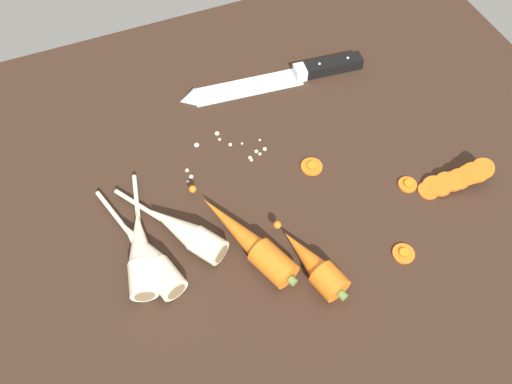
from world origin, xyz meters
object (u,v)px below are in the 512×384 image
(parsnip_mid_left, at_px, (148,256))
(carrot_slice_stray_near, at_px, (312,166))
(whole_carrot, at_px, (248,240))
(whole_carrot_second, at_px, (314,264))
(carrot_slice_stray_far, at_px, (404,253))
(chefs_knife, at_px, (270,80))
(parsnip_mid_right, at_px, (185,231))
(carrot_slice_stray_mid, at_px, (408,184))
(carrot_slice_stack, at_px, (456,179))
(parsnip_front, at_px, (141,252))

(parsnip_mid_left, bearing_deg, carrot_slice_stray_near, 12.60)
(whole_carrot, distance_m, whole_carrot_second, 0.10)
(whole_carrot, relative_size, parsnip_mid_left, 0.98)
(whole_carrot_second, xyz_separation_m, carrot_slice_stray_far, (0.14, -0.03, -0.02))
(chefs_knife, bearing_deg, parsnip_mid_right, -134.21)
(whole_carrot, bearing_deg, parsnip_mid_right, 148.30)
(carrot_slice_stray_mid, height_order, carrot_slice_stray_far, same)
(chefs_knife, distance_m, carrot_slice_stray_far, 0.40)
(carrot_slice_stack, bearing_deg, whole_carrot, 176.70)
(carrot_slice_stray_far, bearing_deg, chefs_knife, 96.19)
(whole_carrot_second, bearing_deg, carrot_slice_stray_far, -11.30)
(carrot_slice_stray_mid, bearing_deg, parsnip_mid_left, 176.60)
(carrot_slice_stray_near, xyz_separation_m, carrot_slice_stray_mid, (0.13, -0.09, -0.00))
(parsnip_mid_left, bearing_deg, parsnip_front, 129.89)
(parsnip_mid_left, bearing_deg, carrot_slice_stack, -6.06)
(parsnip_front, bearing_deg, parsnip_mid_left, -50.11)
(whole_carrot_second, bearing_deg, parsnip_front, 153.13)
(parsnip_front, xyz_separation_m, carrot_slice_stack, (0.50, -0.06, -0.01))
(carrot_slice_stray_mid, bearing_deg, carrot_slice_stack, -21.23)
(whole_carrot, height_order, parsnip_mid_right, whole_carrot)
(whole_carrot_second, height_order, carrot_slice_stray_mid, whole_carrot_second)
(whole_carrot, height_order, carrot_slice_stack, whole_carrot)
(carrot_slice_stray_near, bearing_deg, whole_carrot_second, -115.35)
(whole_carrot_second, distance_m, parsnip_mid_left, 0.24)
(whole_carrot, bearing_deg, carrot_slice_stray_near, 32.85)
(carrot_slice_stack, xyz_separation_m, carrot_slice_stray_mid, (-0.07, 0.03, -0.01))
(parsnip_mid_left, xyz_separation_m, parsnip_mid_right, (0.06, 0.02, 0.00))
(carrot_slice_stray_mid, xyz_separation_m, carrot_slice_stray_far, (-0.07, -0.10, 0.00))
(parsnip_front, relative_size, carrot_slice_stray_mid, 7.06)
(chefs_knife, distance_m, parsnip_mid_left, 0.41)
(whole_carrot, distance_m, carrot_slice_stray_mid, 0.28)
(parsnip_front, bearing_deg, whole_carrot_second, -26.87)
(parsnip_mid_right, bearing_deg, parsnip_mid_left, -163.38)
(whole_carrot, distance_m, parsnip_front, 0.16)
(whole_carrot, relative_size, carrot_slice_stack, 1.73)
(carrot_slice_stray_near, bearing_deg, carrot_slice_stack, -30.90)
(carrot_slice_stray_near, height_order, carrot_slice_stray_mid, same)
(parsnip_mid_right, bearing_deg, whole_carrot, -31.70)
(chefs_knife, bearing_deg, parsnip_mid_left, -138.57)
(parsnip_mid_right, relative_size, carrot_slice_stack, 1.50)
(carrot_slice_stack, bearing_deg, carrot_slice_stray_near, 149.10)
(chefs_knife, height_order, parsnip_front, parsnip_front)
(parsnip_mid_left, distance_m, parsnip_mid_right, 0.06)
(parsnip_mid_right, bearing_deg, chefs_knife, 45.79)
(chefs_knife, height_order, carrot_slice_stray_mid, chefs_knife)
(carrot_slice_stack, distance_m, carrot_slice_stray_near, 0.23)
(chefs_knife, relative_size, carrot_slice_stray_mid, 11.56)
(carrot_slice_stack, bearing_deg, carrot_slice_stray_mid, 158.77)
(whole_carrot, bearing_deg, whole_carrot_second, -44.70)
(parsnip_front, xyz_separation_m, carrot_slice_stray_near, (0.30, 0.06, -0.02))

